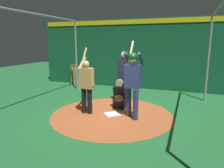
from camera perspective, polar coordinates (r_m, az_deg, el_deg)
The scene contains 11 objects.
ground_plane at distance 6.37m, azimuth -0.00°, elevation -8.41°, with size 26.40×26.40×0.00m, color #216633.
dirt_circle at distance 6.37m, azimuth -0.00°, elevation -8.38°, with size 3.68×3.68×0.01m, color #AD562D.
home_plate at distance 6.36m, azimuth -0.00°, elevation -8.30°, with size 0.42×0.42×0.01m, color white.
batter at distance 5.84m, azimuth 5.72°, elevation 1.52°, with size 0.68×0.49×2.21m.
catcher at distance 6.87m, azimuth 2.23°, elevation -3.52°, with size 0.58×0.40×0.98m.
umpire at distance 7.37m, azimuth 3.34°, elevation 2.77°, with size 0.23×0.49×1.85m.
visitor at distance 6.29m, azimuth -7.09°, elevation 0.20°, with size 0.54×0.50×2.01m.
back_wall at distance 9.78m, azimuth 8.27°, elevation 8.24°, with size 0.23×10.40×3.22m.
cage_frame at distance 5.98m, azimuth -0.00°, elevation 11.28°, with size 5.35×5.55×3.11m.
bat_rack at distance 10.97m, azimuth -10.19°, elevation 2.59°, with size 0.70×0.17×1.05m.
baseball_0 at distance 7.41m, azimuth -5.53°, elevation -5.19°, with size 0.07×0.07×0.07m, color white.
Camera 1 is at (5.60, 2.12, 2.18)m, focal length 33.04 mm.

